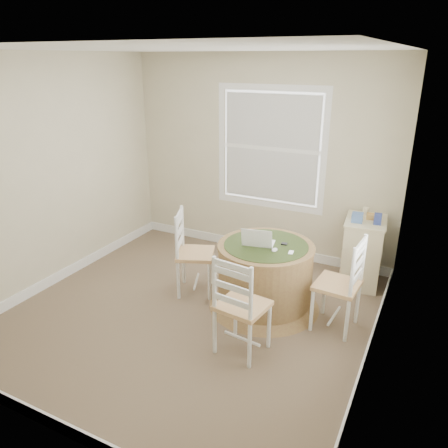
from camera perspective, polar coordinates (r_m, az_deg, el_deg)
The scene contains 14 objects.
room at distance 4.24m, azimuth -1.65°, elevation 4.04°, with size 3.64×3.64×2.64m.
round_table at distance 4.67m, azimuth 5.37°, elevation -6.40°, with size 1.19×1.19×0.72m.
chair_left at distance 4.91m, azimuth -3.74°, elevation -3.84°, with size 0.42×0.40×0.95m, color white, non-canonical shape.
chair_near at distance 3.94m, azimuth 2.44°, elevation -10.52°, with size 0.42×0.40×0.95m, color white, non-canonical shape.
chair_right at distance 4.40m, azimuth 14.58°, elevation -7.64°, with size 0.42×0.40×0.95m, color white, non-canonical shape.
laptop at distance 4.52m, azimuth 4.51°, elevation -2.35°, with size 0.36×0.33×0.22m.
mouse at distance 4.41m, azimuth 6.61°, elevation -3.38°, with size 0.06×0.09×0.03m, color white.
phone at distance 4.38m, azimuth 8.74°, elevation -3.75°, with size 0.04×0.09×0.02m, color #B7BABF.
keys at distance 4.55m, azimuth 7.87°, elevation -2.65°, with size 0.06×0.05×0.03m, color black.
corner_chest at distance 5.37m, azimuth 17.60°, elevation -3.45°, with size 0.51×0.65×0.80m.
tissue_box at distance 5.11m, azimuth 16.96°, elevation 0.80°, with size 0.12×0.12×0.10m, color #4F73B4.
box_yellow at distance 5.26m, azimuth 18.95°, elevation 0.92°, with size 0.15×0.10×0.06m, color gold.
box_blue at distance 5.11m, azimuth 19.50°, elevation 0.61°, with size 0.08×0.08×0.12m, color #304192.
cup_cream at distance 5.38m, azimuth 18.03°, elevation 1.63°, with size 0.07×0.07×0.09m, color beige.
Camera 1 is at (2.11, -3.40, 2.53)m, focal length 35.00 mm.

